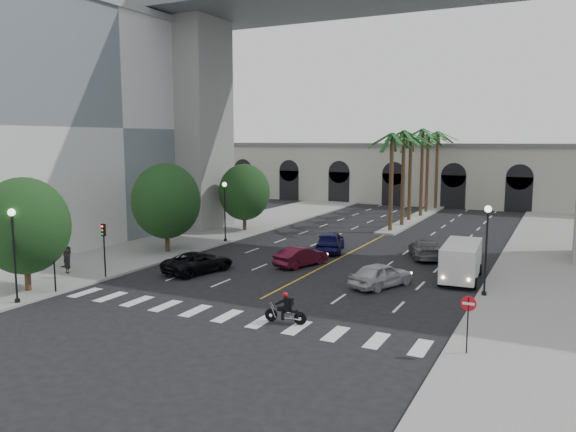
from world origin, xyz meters
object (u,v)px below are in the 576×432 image
(lamp_post_left_near, at_px, (14,248))
(car_c, at_px, (198,262))
(car_d, at_px, (425,249))
(pedestrian_b, at_px, (66,254))
(traffic_signal_far, at_px, (104,241))
(lamp_post_left_far, at_px, (225,206))
(traffic_signal_near, at_px, (53,252))
(car_b, at_px, (301,256))
(lamp_post_right, at_px, (486,243))
(pedestrian_a, at_px, (67,261))
(cargo_van, at_px, (461,260))
(car_e, at_px, (330,241))
(do_not_enter_sign, at_px, (468,313))
(motorcycle_rider, at_px, (287,309))
(car_a, at_px, (381,275))

(lamp_post_left_near, xyz_separation_m, car_c, (4.42, 10.77, -2.51))
(car_d, height_order, pedestrian_b, pedestrian_b)
(traffic_signal_far, distance_m, car_d, 23.42)
(lamp_post_left_far, height_order, traffic_signal_near, lamp_post_left_far)
(pedestrian_b, bearing_deg, car_b, 32.10)
(traffic_signal_near, relative_size, traffic_signal_far, 1.00)
(lamp_post_right, height_order, pedestrian_a, lamp_post_right)
(cargo_van, bearing_deg, lamp_post_right, -64.72)
(car_b, bearing_deg, pedestrian_a, 54.36)
(lamp_post_left_far, bearing_deg, car_d, 4.37)
(lamp_post_left_far, bearing_deg, traffic_signal_far, -89.60)
(car_d, distance_m, car_e, 7.52)
(car_c, bearing_deg, do_not_enter_sign, 173.27)
(lamp_post_right, height_order, car_c, lamp_post_right)
(motorcycle_rider, distance_m, car_a, 8.99)
(car_b, height_order, cargo_van, cargo_van)
(lamp_post_right, xyz_separation_m, cargo_van, (-1.90, 3.43, -1.87))
(lamp_post_right, height_order, do_not_enter_sign, lamp_post_right)
(traffic_signal_far, distance_m, do_not_enter_sign, 23.46)
(lamp_post_right, distance_m, traffic_signal_far, 23.62)
(motorcycle_rider, relative_size, car_d, 0.43)
(lamp_post_left_near, height_order, car_c, lamp_post_left_near)
(car_e, relative_size, cargo_van, 0.86)
(lamp_post_right, xyz_separation_m, pedestrian_a, (-25.78, -6.84, -2.26))
(lamp_post_left_near, xyz_separation_m, traffic_signal_far, (0.10, 6.50, -0.71))
(car_e, xyz_separation_m, cargo_van, (11.09, -4.95, 0.50))
(lamp_post_right, bearing_deg, lamp_post_left_far, 160.67)
(lamp_post_right, height_order, car_e, lamp_post_right)
(do_not_enter_sign, bearing_deg, lamp_post_left_near, -171.09)
(pedestrian_a, height_order, pedestrian_b, pedestrian_b)
(lamp_post_left_far, relative_size, pedestrian_b, 2.71)
(lamp_post_left_near, relative_size, pedestrian_a, 3.30)
(car_b, bearing_deg, motorcycle_rider, 130.05)
(lamp_post_right, distance_m, pedestrian_b, 27.71)
(car_b, distance_m, car_c, 7.32)
(lamp_post_left_far, bearing_deg, car_c, -66.63)
(motorcycle_rider, height_order, do_not_enter_sign, do_not_enter_sign)
(traffic_signal_near, bearing_deg, car_e, 62.77)
(motorcycle_rider, relative_size, car_c, 0.43)
(car_b, distance_m, cargo_van, 11.05)
(pedestrian_a, bearing_deg, do_not_enter_sign, 8.09)
(lamp_post_left_near, height_order, car_b, lamp_post_left_near)
(cargo_van, bearing_deg, motorcycle_rider, -120.15)
(motorcycle_rider, xyz_separation_m, car_a, (2.11, 8.74, 0.05))
(traffic_signal_far, bearing_deg, lamp_post_left_far, 90.40)
(lamp_post_left_near, relative_size, car_a, 1.19)
(lamp_post_left_near, bearing_deg, lamp_post_right, 29.69)
(lamp_post_left_near, xyz_separation_m, car_b, (9.90, 15.63, -2.51))
(traffic_signal_far, xyz_separation_m, car_d, (17.17, 15.82, -1.77))
(traffic_signal_near, height_order, traffic_signal_far, same)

